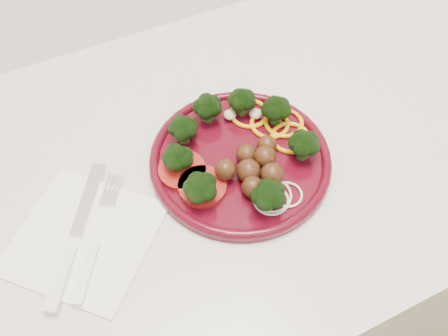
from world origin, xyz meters
name	(u,v)px	position (x,y,z in m)	size (l,w,h in m)	color
counter	(161,308)	(0.00, 1.70, 0.45)	(2.40, 0.60, 0.90)	beige
plate	(239,154)	(0.16, 1.67, 0.92)	(0.25, 0.25, 0.06)	#420612
napkin	(84,238)	(-0.07, 1.65, 0.90)	(0.17, 0.17, 0.00)	white
knife	(70,252)	(-0.09, 1.64, 0.91)	(0.13, 0.19, 0.01)	silver
fork	(91,257)	(-0.07, 1.62, 0.91)	(0.12, 0.17, 0.01)	white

